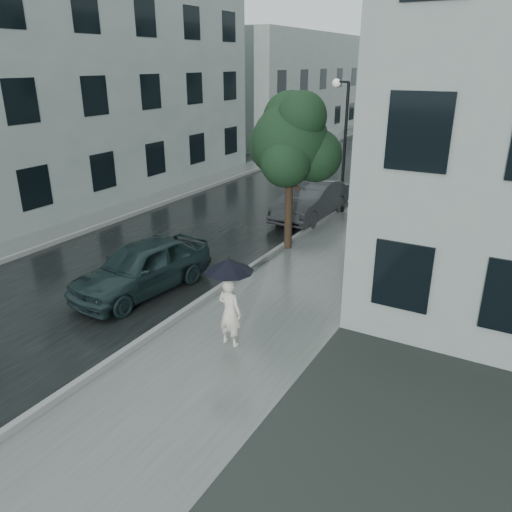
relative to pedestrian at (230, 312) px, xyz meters
The scene contains 14 objects.
ground 0.90m from the pedestrian, 109.45° to the left, with size 120.00×120.00×0.00m, color black.
sidewalk 12.43m from the pedestrian, 89.50° to the left, with size 3.50×60.00×0.01m, color slate.
kerb_near 12.54m from the pedestrian, 97.88° to the left, with size 0.15×60.00×0.15m, color slate.
asphalt_road 13.48m from the pedestrian, 112.81° to the left, with size 6.85×60.00×0.00m, color black.
kerb_far 15.18m from the pedestrian, 125.10° to the left, with size 0.15×60.00×0.15m, color slate.
sidewalk_far 15.73m from the pedestrian, 127.86° to the left, with size 1.70×60.00×0.01m, color #4C5451.
building_far_a 16.73m from the pedestrian, 148.87° to the left, with size 7.02×20.00×9.50m.
building_far_b 33.59m from the pedestrian, 114.59° to the left, with size 7.02×18.00×8.00m.
pedestrian is the anchor object (origin of this frame).
umbrella 1.08m from the pedestrian, 112.50° to the left, with size 1.31×1.31×1.13m.
street_tree 7.02m from the pedestrian, 104.27° to the left, with size 3.16×2.87×5.08m.
lamp_post 11.61m from the pedestrian, 98.78° to the left, with size 0.84×0.41×5.24m.
car_near 3.72m from the pedestrian, 161.48° to the left, with size 1.67×4.15×1.41m, color #18282A.
car_far 10.04m from the pedestrian, 103.50° to the left, with size 1.53×4.40×1.45m, color #272A2D.
Camera 1 is at (5.36, -8.50, 5.85)m, focal length 35.00 mm.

